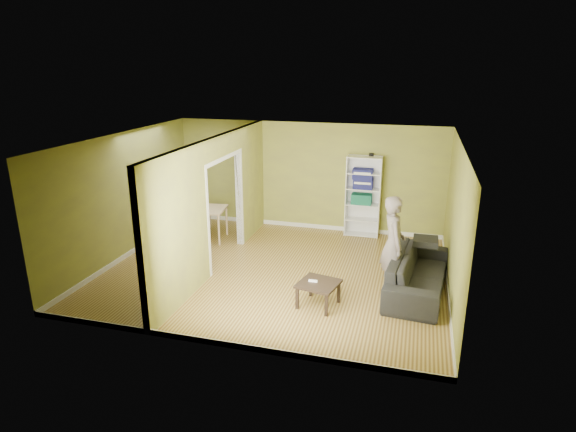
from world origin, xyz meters
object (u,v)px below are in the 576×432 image
object	(u,v)px
bookshelf	(363,196)
chair_left	(170,214)
person	(394,236)
chair_near	(188,226)
coffee_table	(318,286)
chair_far	(209,211)
dining_table	(199,211)
sofa	(418,268)

from	to	relation	value
bookshelf	chair_left	size ratio (longest dim) A/B	1.80
person	bookshelf	size ratio (longest dim) A/B	1.08
chair_left	chair_near	xyz separation A→B (m)	(0.80, -0.64, -0.01)
coffee_table	chair_near	world-z (taller)	chair_near
coffee_table	chair_far	xyz separation A→B (m)	(-3.35, 3.03, 0.14)
coffee_table	person	bearing A→B (deg)	40.54
chair_near	person	bearing A→B (deg)	-16.73
person	dining_table	distance (m)	4.72
person	bookshelf	bearing A→B (deg)	2.47
bookshelf	chair_far	distance (m)	3.72
coffee_table	chair_left	size ratio (longest dim) A/B	0.60
person	chair_near	world-z (taller)	person
dining_table	person	bearing A→B (deg)	-18.44
sofa	bookshelf	distance (m)	3.08
person	dining_table	world-z (taller)	person
dining_table	chair_far	distance (m)	0.60
bookshelf	coffee_table	distance (m)	3.81
bookshelf	coffee_table	xyz separation A→B (m)	(-0.27, -3.76, -0.59)
coffee_table	chair_left	distance (m)	4.81
coffee_table	chair_far	world-z (taller)	chair_far
bookshelf	coffee_table	bearing A→B (deg)	-94.13
bookshelf	person	bearing A→B (deg)	-72.77
chair_left	chair_far	world-z (taller)	chair_left
bookshelf	chair_near	size ratio (longest dim) A/B	1.83
sofa	chair_far	size ratio (longest dim) A/B	2.34
coffee_table	dining_table	distance (m)	4.15
person	bookshelf	xyz separation A→B (m)	(-0.86, 2.79, -0.08)
chair_far	bookshelf	bearing A→B (deg)	-144.77
bookshelf	chair_near	bearing A→B (deg)	-151.91
chair_left	chair_near	bearing A→B (deg)	43.32
coffee_table	dining_table	world-z (taller)	dining_table
sofa	bookshelf	world-z (taller)	bookshelf
person	chair_left	xyz separation A→B (m)	(-5.24, 1.52, -0.50)
bookshelf	dining_table	distance (m)	3.84
sofa	chair_far	distance (m)	5.34
chair_left	chair_far	distance (m)	0.94
person	chair_near	size ratio (longest dim) A/B	1.98
chair_near	chair_far	xyz separation A→B (m)	(-0.04, 1.19, -0.02)
dining_table	chair_left	world-z (taller)	chair_left
bookshelf	chair_far	world-z (taller)	bookshelf
person	chair_near	distance (m)	4.55
sofa	chair_near	xyz separation A→B (m)	(-4.91, 0.82, 0.07)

